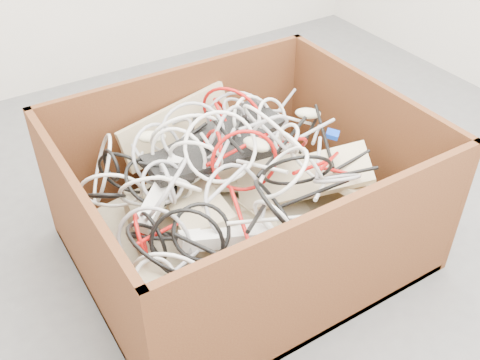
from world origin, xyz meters
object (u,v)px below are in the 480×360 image
cardboard_box (240,220)px  power_strip_right (228,237)px  power_strip_left (160,193)px  vga_plug (332,134)px

cardboard_box → power_strip_right: 0.34m
power_strip_left → power_strip_right: bearing=-105.8°
power_strip_left → power_strip_right: power_strip_left is taller
power_strip_left → vga_plug: power_strip_left is taller
cardboard_box → vga_plug: bearing=2.4°
power_strip_left → power_strip_right: size_ratio=0.97×
power_strip_right → vga_plug: 0.63m
power_strip_left → power_strip_right: 0.26m
cardboard_box → power_strip_right: (-0.18, -0.22, 0.19)m
power_strip_left → vga_plug: 0.68m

